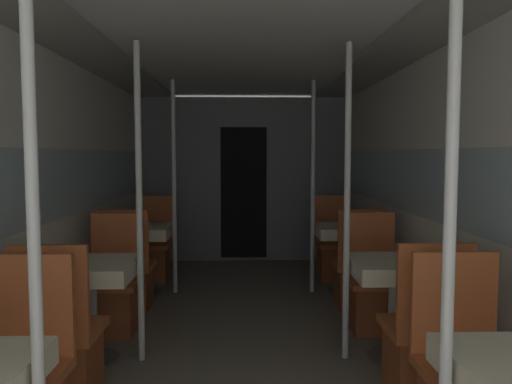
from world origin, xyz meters
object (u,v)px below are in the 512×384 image
(chair_left_far_2, at_px, (152,255))
(chair_left_far_1, at_px, (114,297))
(dining_table_left_2, at_px, (142,236))
(chair_right_near_2, at_px, (357,278))
(support_pole_left_2, at_px, (174,187))
(support_pole_left_1, at_px, (140,204))
(chair_left_near_2, at_px, (130,280))
(chair_right_far_2, at_px, (335,254))
(chair_right_far_1, at_px, (373,296))
(support_pole_right_1, at_px, (348,203))
(support_pole_right_2, at_px, (313,187))
(dining_table_right_1, at_px, (395,274))
(chair_left_near_1, at_px, (63,353))
(chair_right_near_1, at_px, (423,350))
(support_pole_right_0, at_px, (450,251))
(support_pole_left_0, at_px, (35,253))
(dining_table_right_2, at_px, (345,235))
(dining_table_left_1, at_px, (91,276))

(chair_left_far_2, bearing_deg, chair_left_far_1, 90.00)
(dining_table_left_2, relative_size, chair_right_near_2, 0.74)
(support_pole_left_2, xyz_separation_m, chair_right_near_2, (1.84, -0.59, -0.85))
(support_pole_left_1, bearing_deg, chair_left_near_2, 106.63)
(chair_right_far_2, bearing_deg, chair_right_far_1, 90.00)
(support_pole_right_1, relative_size, support_pole_right_2, 1.00)
(chair_right_far_2, bearing_deg, chair_left_far_1, 39.02)
(support_pole_right_1, bearing_deg, support_pole_left_2, 129.84)
(dining_table_right_1, bearing_deg, chair_left_near_2, 151.55)
(dining_table_left_2, relative_size, support_pole_right_2, 0.32)
(support_pole_left_1, height_order, dining_table_left_2, support_pole_left_1)
(chair_right_near_2, bearing_deg, chair_left_near_1, -140.98)
(chair_left_far_1, distance_m, chair_left_near_2, 0.60)
(chair_left_far_2, relative_size, chair_right_near_1, 1.00)
(support_pole_left_1, height_order, support_pole_right_0, same)
(support_pole_right_1, bearing_deg, chair_left_near_2, 147.12)
(support_pole_left_0, relative_size, chair_left_near_1, 2.31)
(chair_left_near_2, distance_m, chair_right_far_2, 2.49)
(chair_right_near_1, height_order, chair_right_far_2, same)
(support_pole_left_2, bearing_deg, dining_table_left_2, 180.00)
(support_pole_left_0, distance_m, chair_right_near_2, 3.59)
(chair_right_near_1, xyz_separation_m, chair_right_near_2, (0.00, 1.78, 0.00))
(chair_left_far_1, distance_m, dining_table_left_2, 1.23)
(chair_left_far_2, distance_m, chair_right_near_1, 3.68)
(support_pole_right_0, bearing_deg, chair_right_far_1, 81.47)
(dining_table_right_2, distance_m, chair_right_near_2, 0.68)
(support_pole_right_1, relative_size, chair_right_near_2, 2.31)
(chair_right_far_1, bearing_deg, support_pole_left_2, -32.88)
(support_pole_left_2, xyz_separation_m, support_pole_right_2, (1.48, 0.00, 0.00))
(support_pole_left_0, xyz_separation_m, support_pole_right_0, (1.48, 0.00, 0.00))
(chair_left_far_1, height_order, chair_right_far_1, same)
(dining_table_left_2, height_order, chair_right_near_2, chair_right_near_2)
(chair_right_near_2, bearing_deg, dining_table_right_2, 90.00)
(chair_left_near_2, height_order, dining_table_right_2, chair_left_near_2)
(chair_left_near_1, bearing_deg, chair_left_far_1, 90.00)
(chair_left_near_1, xyz_separation_m, chair_right_far_1, (2.20, 1.18, 0.00))
(chair_left_far_2, bearing_deg, chair_right_far_2, -180.00)
(support_pole_left_1, bearing_deg, support_pole_left_2, 90.00)
(support_pole_left_1, height_order, chair_right_near_1, support_pole_left_1)
(dining_table_left_2, bearing_deg, chair_left_far_1, -90.00)
(dining_table_right_1, xyz_separation_m, support_pole_right_2, (-0.36, 1.78, 0.52))
(chair_left_near_1, distance_m, chair_right_near_2, 2.83)
(chair_left_far_2, xyz_separation_m, chair_right_near_2, (2.20, -1.18, 0.00))
(chair_left_far_2, xyz_separation_m, support_pole_right_0, (1.84, -4.15, 0.85))
(dining_table_left_1, bearing_deg, chair_right_far_2, 47.18)
(dining_table_left_1, xyz_separation_m, support_pole_right_0, (1.84, -1.78, 0.52))
(support_pole_right_1, distance_m, chair_right_near_2, 1.50)
(dining_table_right_2, height_order, chair_right_far_2, chair_right_far_2)
(support_pole_left_1, relative_size, dining_table_right_2, 3.15)
(chair_right_far_1, distance_m, support_pole_right_1, 1.09)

